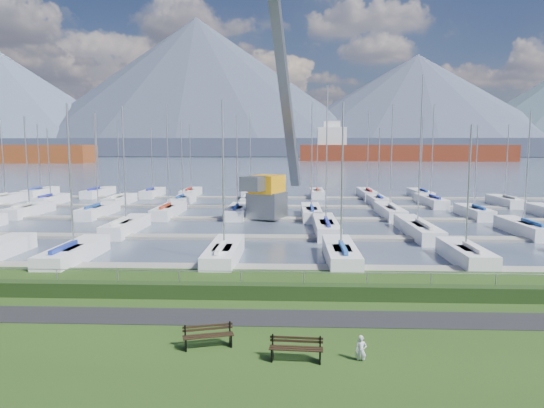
{
  "coord_description": "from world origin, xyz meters",
  "views": [
    {
      "loc": [
        1.38,
        -22.52,
        7.18
      ],
      "look_at": [
        0.0,
        12.0,
        3.0
      ],
      "focal_mm": 32.0,
      "sensor_mm": 36.0,
      "label": 1
    }
  ],
  "objects_px": {
    "bench_right": "(296,349)",
    "crane": "(272,164)",
    "bench_left": "(208,336)",
    "person": "(361,346)"
  },
  "relations": [
    {
      "from": "person",
      "to": "crane",
      "type": "xyz_separation_m",
      "value": [
        -4.35,
        34.34,
        4.82
      ]
    },
    {
      "from": "bench_right",
      "to": "crane",
      "type": "relative_size",
      "value": 0.08
    },
    {
      "from": "bench_right",
      "to": "crane",
      "type": "distance_m",
      "value": 34.83
    },
    {
      "from": "bench_left",
      "to": "person",
      "type": "bearing_deg",
      "value": -25.14
    },
    {
      "from": "bench_left",
      "to": "bench_right",
      "type": "bearing_deg",
      "value": -32.74
    },
    {
      "from": "bench_right",
      "to": "person",
      "type": "distance_m",
      "value": 2.18
    },
    {
      "from": "bench_left",
      "to": "crane",
      "type": "bearing_deg",
      "value": 72.83
    },
    {
      "from": "bench_left",
      "to": "crane",
      "type": "relative_size",
      "value": 0.08
    },
    {
      "from": "bench_right",
      "to": "crane",
      "type": "bearing_deg",
      "value": 97.3
    },
    {
      "from": "bench_left",
      "to": "person",
      "type": "relative_size",
      "value": 1.81
    }
  ]
}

